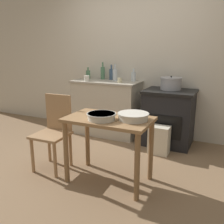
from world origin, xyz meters
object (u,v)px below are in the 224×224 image
at_px(stock_pot, 171,83).
at_px(mixing_bowl_large, 101,116).
at_px(bottle_left, 134,76).
at_px(cup_mid_right, 87,78).
at_px(bottle_mid_left, 103,73).
at_px(bottle_center, 115,74).
at_px(flour_sack, 159,140).
at_px(work_table, 109,130).
at_px(bottle_center_left, 111,74).
at_px(chair, 54,130).
at_px(mixing_bowl_small, 133,116).
at_px(bottle_far_left, 88,74).
at_px(cup_center_right, 120,80).
at_px(stove, 169,117).

relative_size(stock_pot, mixing_bowl_large, 1.05).
relative_size(bottle_left, cup_mid_right, 2.28).
bearing_deg(bottle_mid_left, bottle_center, -21.63).
xyz_separation_m(bottle_mid_left, cup_mid_right, (-0.12, -0.35, -0.07)).
height_order(flour_sack, stock_pot, stock_pot).
height_order(work_table, bottle_center_left, bottle_center_left).
distance_m(work_table, bottle_center_left, 1.85).
xyz_separation_m(chair, mixing_bowl_small, (1.04, 0.01, 0.30)).
relative_size(mixing_bowl_small, bottle_center, 1.19).
relative_size(mixing_bowl_large, bottle_center_left, 1.20).
height_order(bottle_center_left, cup_mid_right, bottle_center_left).
height_order(flour_sack, bottle_center_left, bottle_center_left).
bearing_deg(bottle_far_left, cup_center_right, -18.36).
height_order(mixing_bowl_small, bottle_mid_left, bottle_mid_left).
distance_m(stove, mixing_bowl_small, 1.44).
distance_m(stove, bottle_left, 0.90).
bearing_deg(stove, cup_center_right, -172.96).
xyz_separation_m(chair, bottle_far_left, (-0.41, 1.55, 0.52)).
distance_m(stove, work_table, 1.48).
bearing_deg(flour_sack, mixing_bowl_small, -92.95).
relative_size(chair, mixing_bowl_small, 2.79).
relative_size(stove, bottle_center_left, 3.33).
height_order(stock_pot, cup_mid_right, stock_pot).
bearing_deg(chair, bottle_center, 81.94).
distance_m(flour_sack, mixing_bowl_small, 1.11).
height_order(stock_pot, bottle_mid_left, bottle_mid_left).
bearing_deg(bottle_center, bottle_far_left, 172.72).
height_order(mixing_bowl_small, bottle_center, bottle_center).
distance_m(flour_sack, bottle_mid_left, 1.61).
bearing_deg(bottle_left, cup_center_right, -116.07).
height_order(bottle_far_left, bottle_left, bottle_left).
bearing_deg(bottle_far_left, stock_pot, -3.48).
distance_m(bottle_center_left, bottle_center, 0.19).
distance_m(stove, chair, 1.79).
height_order(chair, mixing_bowl_small, chair).
distance_m(mixing_bowl_small, bottle_left, 1.68).
distance_m(work_table, cup_mid_right, 1.68).
xyz_separation_m(chair, mixing_bowl_large, (0.73, -0.12, 0.29)).
xyz_separation_m(work_table, bottle_left, (-0.32, 1.60, 0.41)).
height_order(bottle_far_left, cup_mid_right, bottle_far_left).
relative_size(chair, stock_pot, 2.84).
height_order(stove, bottle_left, bottle_left).
distance_m(mixing_bowl_small, cup_center_right, 1.49).
bearing_deg(bottle_center, mixing_bowl_large, -70.05).
bearing_deg(bottle_left, mixing_bowl_small, -69.35).
distance_m(stock_pot, cup_center_right, 0.80).
distance_m(bottle_far_left, bottle_center, 0.57).
xyz_separation_m(work_table, mixing_bowl_large, (-0.04, -0.10, 0.18)).
relative_size(flour_sack, bottle_left, 1.95).
height_order(chair, bottle_center_left, bottle_center_left).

